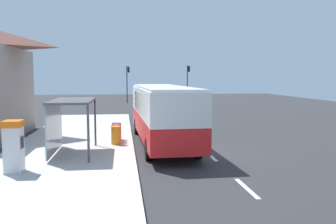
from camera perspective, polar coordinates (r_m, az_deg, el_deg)
The scene contains 20 objects.
ground_plane at distance 31.83m, azimuth -0.18°, elevation -1.18°, with size 56.00×92.00×0.04m, color #2D2D30.
sidewalk_platform at distance 19.88m, azimuth -14.50°, elevation -5.13°, with size 6.20×30.00×0.18m, color beige.
lane_stripe_seg_0 at distance 12.65m, azimuth 12.28°, elevation -11.65°, with size 0.16×2.20×0.01m, color silver.
lane_stripe_seg_1 at distance 17.29m, azimuth 6.74°, elevation -6.88°, with size 0.16×2.20×0.01m, color silver.
lane_stripe_seg_2 at distance 22.08m, azimuth 3.62°, elevation -4.13°, with size 0.16×2.20×0.01m, color silver.
lane_stripe_seg_3 at distance 26.95m, azimuth 1.64°, elevation -2.35°, with size 0.16×2.20×0.01m, color silver.
lane_stripe_seg_4 at distance 31.86m, azimuth 0.27°, elevation -1.12°, with size 0.16×2.20×0.01m, color silver.
lane_stripe_seg_5 at distance 36.80m, azimuth -0.74°, elevation -0.22°, with size 0.16×2.20×0.01m, color silver.
lane_stripe_seg_6 at distance 41.75m, azimuth -1.50°, elevation 0.47°, with size 0.16×2.20×0.01m, color silver.
lane_stripe_seg_7 at distance 46.71m, azimuth -2.11°, elevation 1.01°, with size 0.16×2.20×0.01m, color silver.
bus at distance 19.82m, azimuth -0.97°, elevation 0.13°, with size 2.84×11.08×3.21m.
white_van at distance 42.20m, azimuth 1.09°, elevation 2.34°, with size 2.24×5.29×2.30m.
sedan_near at distance 46.21m, azimuth 0.49°, elevation 1.94°, with size 2.04×4.49×1.52m.
ticket_machine at distance 14.61m, azimuth -23.10°, elevation -4.94°, with size 0.66×0.76×1.94m.
recycling_bin_orange at distance 19.27m, azimuth -8.16°, elevation -3.64°, with size 0.52×0.52×0.95m, color orange.
recycling_bin_red at distance 19.96m, azimuth -8.13°, elevation -3.32°, with size 0.52×0.52×0.95m, color red.
recycling_bin_blue at distance 20.65m, azimuth -8.10°, elevation -3.02°, with size 0.52×0.52×0.95m, color blue.
traffic_light_near_side at distance 52.20m, azimuth 3.16°, elevation 5.35°, with size 0.49×0.28×5.34m.
traffic_light_far_side at distance 52.17m, azimuth -6.37°, elevation 5.26°, with size 0.49×0.28×5.23m.
bus_shelter at distance 17.15m, azimuth -15.77°, elevation -0.08°, with size 1.80×4.00×2.50m.
Camera 1 is at (-3.83, -17.38, 3.72)m, focal length 38.75 mm.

